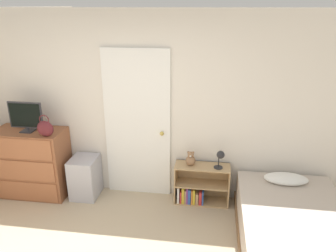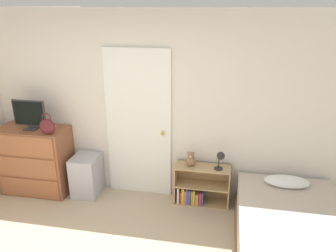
# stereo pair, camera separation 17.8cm
# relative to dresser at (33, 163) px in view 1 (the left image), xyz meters

# --- Properties ---
(wall_back) EXTENTS (10.00, 0.06, 2.55)m
(wall_back) POSITION_rel_dresser_xyz_m (1.41, 0.30, 0.79)
(wall_back) COLOR silver
(wall_back) RESTS_ON ground_plane
(door_closed) EXTENTS (0.91, 0.09, 2.07)m
(door_closed) POSITION_rel_dresser_xyz_m (1.47, 0.25, 0.55)
(door_closed) COLOR white
(door_closed) RESTS_ON ground_plane
(dresser) EXTENTS (0.96, 0.50, 0.97)m
(dresser) POSITION_rel_dresser_xyz_m (0.00, 0.00, 0.00)
(dresser) COLOR brown
(dresser) RESTS_ON ground_plane
(tv) EXTENTS (0.47, 0.16, 0.41)m
(tv) POSITION_rel_dresser_xyz_m (0.02, -0.03, 0.70)
(tv) COLOR #2D2D33
(tv) RESTS_ON dresser
(handbag) EXTENTS (0.22, 0.10, 0.29)m
(handbag) POSITION_rel_dresser_xyz_m (0.35, -0.16, 0.60)
(handbag) COLOR #591E23
(handbag) RESTS_ON dresser
(storage_bin) EXTENTS (0.36, 0.42, 0.58)m
(storage_bin) POSITION_rel_dresser_xyz_m (0.74, 0.04, -0.19)
(storage_bin) COLOR #ADADB7
(storage_bin) RESTS_ON ground_plane
(bookshelf) EXTENTS (0.74, 0.28, 0.56)m
(bookshelf) POSITION_rel_dresser_xyz_m (2.32, 0.11, -0.27)
(bookshelf) COLOR tan
(bookshelf) RESTS_ON ground_plane
(teddy_bear) EXTENTS (0.13, 0.13, 0.20)m
(teddy_bear) POSITION_rel_dresser_xyz_m (2.22, 0.11, 0.16)
(teddy_bear) COLOR #8C6647
(teddy_bear) RESTS_ON bookshelf
(desk_lamp) EXTENTS (0.13, 0.13, 0.25)m
(desk_lamp) POSITION_rel_dresser_xyz_m (2.61, 0.06, 0.24)
(desk_lamp) COLOR #262628
(desk_lamp) RESTS_ON bookshelf
(bed) EXTENTS (1.21, 1.86, 0.57)m
(bed) POSITION_rel_dresser_xyz_m (3.44, -0.67, -0.25)
(bed) COLOR brown
(bed) RESTS_ON ground_plane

